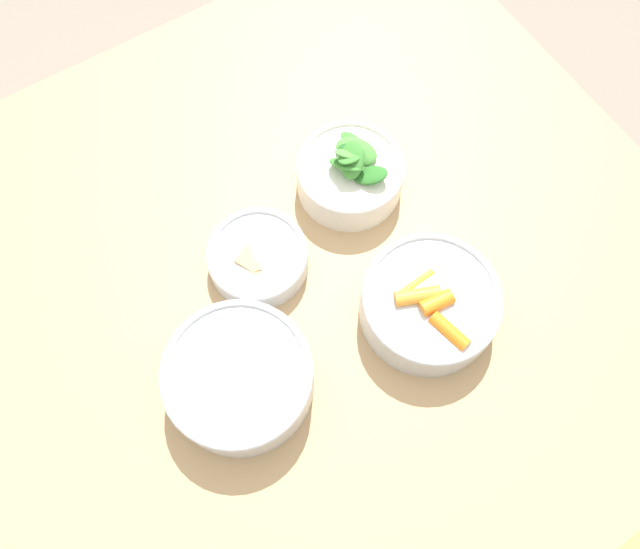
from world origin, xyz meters
name	(u,v)px	position (x,y,z in m)	size (l,w,h in m)	color
ground_plane	(292,424)	(0.00, 0.00, 0.00)	(10.00, 10.00, 0.00)	gray
dining_table	(273,354)	(0.00, 0.00, 0.68)	(1.23, 1.08, 0.78)	tan
bowl_carrots	(430,303)	(-0.19, 0.09, 0.81)	(0.18, 0.18, 0.07)	silver
bowl_greens	(350,173)	(-0.21, -0.13, 0.81)	(0.15, 0.15, 0.10)	silver
bowl_beans_hotdog	(239,378)	(0.06, 0.04, 0.81)	(0.18, 0.18, 0.07)	silver
bowl_cookies	(258,257)	(-0.04, -0.09, 0.80)	(0.14, 0.14, 0.04)	silver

